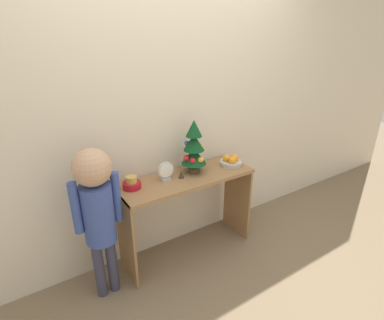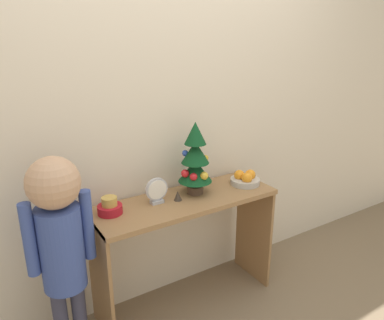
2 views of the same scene
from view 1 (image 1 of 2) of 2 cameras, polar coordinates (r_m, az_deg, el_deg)
name	(u,v)px [view 1 (image 1 of 2)]	position (r m, az deg, el deg)	size (l,w,h in m)	color
ground_plane	(200,263)	(2.74, 1.44, -18.95)	(12.00, 12.00, 0.00)	#7A664C
back_wall	(171,110)	(2.48, -4.00, 9.40)	(7.00, 0.05, 2.50)	beige
console_table	(187,195)	(2.54, -0.92, -6.73)	(1.14, 0.39, 0.75)	olive
mini_tree	(194,147)	(2.45, 0.35, 2.45)	(0.21, 0.21, 0.46)	#4C3828
fruit_bowl	(231,161)	(2.68, 7.42, -0.25)	(0.19, 0.19, 0.09)	#B7B2A8
singing_bowl	(132,184)	(2.31, -11.41, -4.43)	(0.14, 0.14, 0.10)	#AD1923
desk_clock	(166,171)	(2.37, -5.03, -2.16)	(0.14, 0.04, 0.16)	#B2B2B7
figurine	(181,174)	(2.42, -2.07, -2.77)	(0.05, 0.05, 0.06)	#382D23
child_figure	(97,204)	(2.12, -17.64, -8.02)	(0.33, 0.25, 1.17)	#38384C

